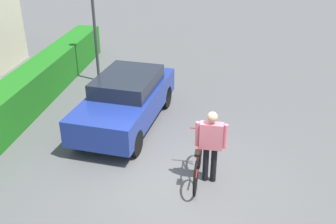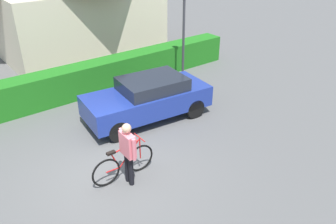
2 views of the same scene
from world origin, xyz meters
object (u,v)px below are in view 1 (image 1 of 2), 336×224
at_px(parked_car_near, 126,99).
at_px(street_lamp, 93,13).
at_px(person_rider, 211,141).
at_px(bicycle, 198,163).

xyz_separation_m(parked_car_near, street_lamp, (3.03, 1.79, 1.66)).
distance_m(parked_car_near, person_rider, 3.37).
relative_size(bicycle, street_lamp, 0.48).
distance_m(bicycle, person_rider, 0.64).
bearing_deg(person_rider, bicycle, 89.80).
bearing_deg(bicycle, parked_car_near, 43.47).
xyz_separation_m(bicycle, person_rider, (-0.00, -0.26, 0.59)).
relative_size(parked_car_near, bicycle, 2.43).
distance_m(parked_car_near, bicycle, 3.20).
bearing_deg(person_rider, parked_car_near, 46.63).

